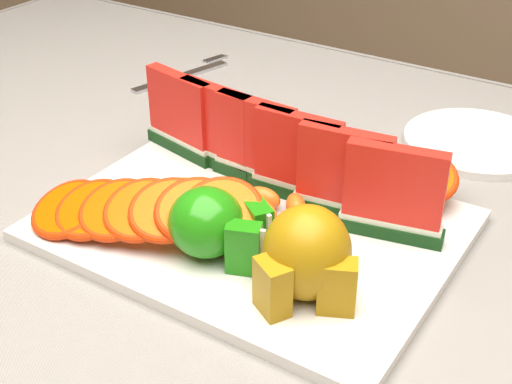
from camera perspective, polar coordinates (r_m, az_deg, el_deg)
table at (r=0.82m, az=-2.42°, el=-7.93°), size 1.40×0.90×0.75m
tablecloth at (r=0.78m, az=-2.52°, el=-4.38°), size 1.53×1.03×0.20m
platter at (r=0.73m, az=-0.29°, el=-2.67°), size 0.40×0.30×0.01m
apple_cluster at (r=0.66m, az=-3.38°, el=-2.63°), size 0.10×0.09×0.07m
pear_cluster at (r=0.61m, az=4.07°, el=-5.19°), size 0.10×0.10×0.09m
side_plate at (r=0.93m, az=17.23°, el=3.85°), size 0.23×0.23×0.01m
fork at (r=1.10m, az=-5.74°, el=9.31°), size 0.06×0.19×0.00m
watermelon_row at (r=0.76m, az=1.61°, el=3.25°), size 0.39×0.07×0.10m
orange_fan_front at (r=0.70m, az=-9.08°, el=-1.39°), size 0.26×0.15×0.06m
orange_fan_back at (r=0.81m, az=5.01°, el=3.09°), size 0.33×0.11×0.05m
tangerine_segments at (r=0.74m, az=-1.03°, el=-0.52°), size 0.15×0.06×0.02m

